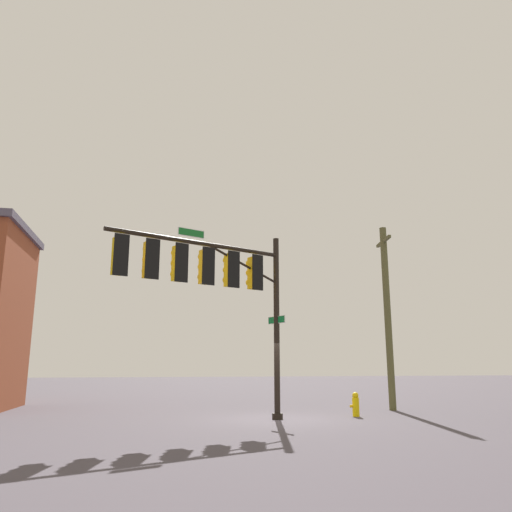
{
  "coord_description": "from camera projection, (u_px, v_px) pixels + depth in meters",
  "views": [
    {
      "loc": [
        4.23,
        16.74,
        1.78
      ],
      "look_at": [
        0.64,
        -0.43,
        5.65
      ],
      "focal_mm": 34.7,
      "sensor_mm": 36.0,
      "label": 1
    }
  ],
  "objects": [
    {
      "name": "utility_pole",
      "position": [
        387.0,
        312.0,
        20.59
      ],
      "size": [
        0.42,
        1.79,
        7.57
      ],
      "color": "brown",
      "rests_on": "ground_plane"
    },
    {
      "name": "fire_hydrant",
      "position": [
        356.0,
        404.0,
        17.45
      ],
      "size": [
        0.33,
        0.24,
        0.83
      ],
      "color": "#E4C007",
      "rests_on": "ground_plane"
    },
    {
      "name": "signal_pole_assembly",
      "position": [
        209.0,
        276.0,
        15.93
      ],
      "size": [
        5.93,
        3.01,
        6.22
      ],
      "color": "black",
      "rests_on": "ground_plane"
    },
    {
      "name": "ground_plane",
      "position": [
        277.0,
        419.0,
        16.46
      ],
      "size": [
        120.0,
        120.0,
        0.0
      ],
      "primitive_type": "plane",
      "color": "#463F46"
    }
  ]
}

